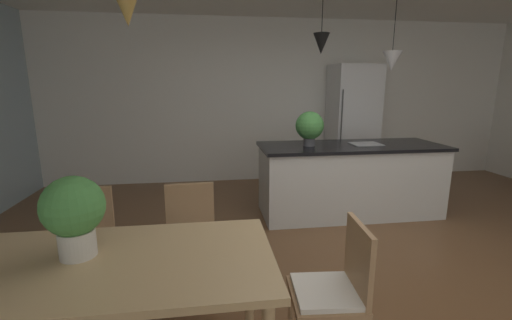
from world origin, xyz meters
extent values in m
cube|color=brown|center=(0.00, 0.00, -0.02)|extent=(10.00, 8.40, 0.04)
cube|color=white|center=(0.00, 3.26, 1.35)|extent=(10.00, 0.12, 2.70)
cube|color=tan|center=(-1.88, -0.87, 0.73)|extent=(1.73, 0.87, 0.04)
cylinder|color=tan|center=(-1.09, -0.51, 0.36)|extent=(0.06, 0.06, 0.73)
cube|color=#A87F56|center=(-0.69, -0.87, 0.43)|extent=(0.43, 0.43, 0.04)
cube|color=white|center=(-0.69, -0.87, 0.47)|extent=(0.39, 0.39, 0.03)
cube|color=#A87F56|center=(-0.52, -0.88, 0.66)|extent=(0.06, 0.38, 0.42)
cylinder|color=#A87F56|center=(-0.85, -0.69, 0.21)|extent=(0.04, 0.04, 0.41)
cylinder|color=#A87F56|center=(-0.51, -0.71, 0.21)|extent=(0.04, 0.04, 0.41)
cube|color=#A87F56|center=(-2.27, -0.11, 0.43)|extent=(0.41, 0.41, 0.04)
cube|color=white|center=(-2.27, -0.11, 0.47)|extent=(0.37, 0.37, 0.03)
cube|color=#A87F56|center=(-2.28, 0.07, 0.66)|extent=(0.38, 0.04, 0.42)
cylinder|color=#A87F56|center=(-2.10, -0.28, 0.21)|extent=(0.04, 0.04, 0.41)
cylinder|color=#A87F56|center=(-2.44, -0.29, 0.21)|extent=(0.04, 0.04, 0.41)
cylinder|color=#A87F56|center=(-2.11, 0.06, 0.21)|extent=(0.04, 0.04, 0.41)
cylinder|color=#A87F56|center=(-2.45, 0.05, 0.21)|extent=(0.04, 0.04, 0.41)
cube|color=#A87F56|center=(-1.49, -0.11, 0.43)|extent=(0.42, 0.42, 0.04)
cube|color=white|center=(-1.49, -0.11, 0.47)|extent=(0.38, 0.38, 0.03)
cube|color=#A87F56|center=(-1.50, 0.07, 0.66)|extent=(0.38, 0.05, 0.42)
cylinder|color=#A87F56|center=(-1.31, -0.27, 0.21)|extent=(0.04, 0.04, 0.41)
cylinder|color=#A87F56|center=(-1.65, -0.29, 0.21)|extent=(0.04, 0.04, 0.41)
cylinder|color=#A87F56|center=(-1.33, 0.07, 0.21)|extent=(0.04, 0.04, 0.41)
cylinder|color=#A87F56|center=(-1.67, 0.05, 0.21)|extent=(0.04, 0.04, 0.41)
cube|color=silver|center=(0.43, 1.42, 0.44)|extent=(2.22, 0.79, 0.88)
cube|color=black|center=(0.43, 1.42, 0.88)|extent=(2.28, 0.85, 0.04)
cube|color=gray|center=(0.61, 1.42, 0.91)|extent=(0.36, 0.30, 0.01)
cube|color=silver|center=(1.05, 2.86, 0.98)|extent=(0.73, 0.64, 1.95)
cylinder|color=#4C4C4C|center=(0.73, 2.52, 0.98)|extent=(0.02, 0.02, 1.17)
cylinder|color=black|center=(-0.02, 1.42, 2.45)|extent=(0.01, 0.01, 0.49)
cone|color=black|center=(-0.02, 1.42, 2.09)|extent=(0.19, 0.19, 0.23)
cylinder|color=black|center=(0.87, 1.42, 2.36)|extent=(0.01, 0.01, 0.68)
cone|color=#B7B7B7|center=(0.87, 1.42, 1.91)|extent=(0.23, 0.23, 0.23)
cylinder|color=#4C4C51|center=(-0.12, 1.42, 0.95)|extent=(0.14, 0.14, 0.10)
sphere|color=#478C42|center=(-0.12, 1.42, 1.15)|extent=(0.34, 0.34, 0.34)
cylinder|color=beige|center=(-2.03, -0.80, 0.82)|extent=(0.18, 0.18, 0.14)
sphere|color=#478C42|center=(-2.03, -0.80, 1.02)|extent=(0.31, 0.31, 0.31)
camera|label=1|loc=(-1.34, -2.54, 1.62)|focal=23.78mm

